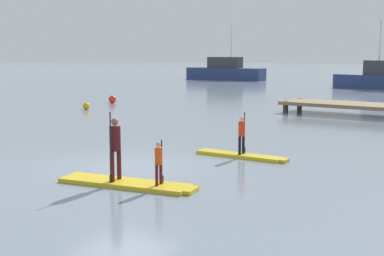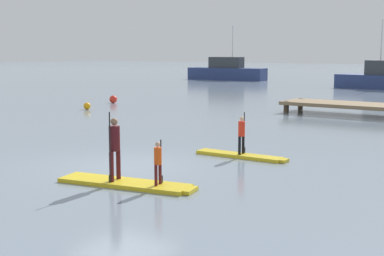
{
  "view_description": "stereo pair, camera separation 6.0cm",
  "coord_description": "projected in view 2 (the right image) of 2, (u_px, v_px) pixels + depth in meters",
  "views": [
    {
      "loc": [
        10.02,
        -11.08,
        3.26
      ],
      "look_at": [
        -0.12,
        3.56,
        0.69
      ],
      "focal_mm": 50.11,
      "sensor_mm": 36.0,
      "label": 1
    },
    {
      "loc": [
        10.07,
        -11.04,
        3.26
      ],
      "look_at": [
        -0.12,
        3.56,
        0.69
      ],
      "focal_mm": 50.11,
      "sensor_mm": 36.0,
      "label": 2
    }
  ],
  "objects": [
    {
      "name": "ground_plane",
      "position": [
        124.0,
        167.0,
        15.13
      ],
      "size": [
        240.0,
        240.0,
        0.0
      ],
      "primitive_type": "plane",
      "color": "gray"
    },
    {
      "name": "mooring_buoy_near",
      "position": [
        113.0,
        99.0,
        33.63
      ],
      "size": [
        0.49,
        0.49,
        0.49
      ],
      "primitive_type": "sphere",
      "color": "red",
      "rests_on": "ground"
    },
    {
      "name": "paddler_adult",
      "position": [
        114.0,
        145.0,
        13.06
      ],
      "size": [
        0.32,
        0.49,
        1.71
      ],
      "color": "#4C1419",
      "rests_on": "paddleboard_far"
    },
    {
      "name": "fishing_boat_green_midground",
      "position": [
        227.0,
        71.0,
        60.39
      ],
      "size": [
        9.15,
        2.95,
        6.05
      ],
      "color": "navy",
      "rests_on": "ground"
    },
    {
      "name": "paddleboard_far",
      "position": [
        127.0,
        183.0,
        13.07
      ],
      "size": [
        3.61,
        1.48,
        0.1
      ],
      "color": "gold",
      "rests_on": "ground"
    },
    {
      "name": "paddler_child_front",
      "position": [
        158.0,
        161.0,
        12.66
      ],
      "size": [
        0.22,
        0.37,
        1.06
      ],
      "color": "#4C1419",
      "rests_on": "paddleboard_far"
    },
    {
      "name": "paddleboard_near",
      "position": [
        241.0,
        156.0,
        16.54
      ],
      "size": [
        3.01,
        0.63,
        0.1
      ],
      "color": "gold",
      "rests_on": "ground"
    },
    {
      "name": "mooring_buoy_mid",
      "position": [
        87.0,
        106.0,
        29.94
      ],
      "size": [
        0.4,
        0.4,
        0.4
      ],
      "primitive_type": "sphere",
      "color": "orange",
      "rests_on": "ground"
    },
    {
      "name": "paddler_child_solo",
      "position": [
        242.0,
        133.0,
        16.45
      ],
      "size": [
        0.21,
        0.41,
        1.28
      ],
      "color": "black",
      "rests_on": "paddleboard_near"
    }
  ]
}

